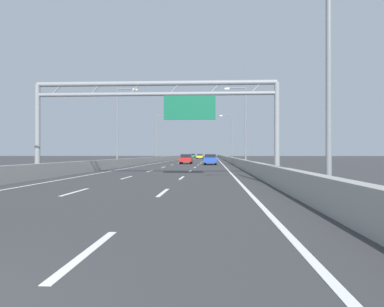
% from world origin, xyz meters
% --- Properties ---
extents(ground_plane, '(260.00, 260.00, 0.00)m').
position_xyz_m(ground_plane, '(0.00, 100.00, 0.00)').
color(ground_plane, '#38383A').
extents(lane_dash_left_1, '(0.16, 3.00, 0.01)m').
position_xyz_m(lane_dash_left_1, '(-1.80, 12.50, 0.01)').
color(lane_dash_left_1, white).
rests_on(lane_dash_left_1, ground_plane).
extents(lane_dash_left_2, '(0.16, 3.00, 0.01)m').
position_xyz_m(lane_dash_left_2, '(-1.80, 21.50, 0.01)').
color(lane_dash_left_2, white).
rests_on(lane_dash_left_2, ground_plane).
extents(lane_dash_left_3, '(0.16, 3.00, 0.01)m').
position_xyz_m(lane_dash_left_3, '(-1.80, 30.50, 0.01)').
color(lane_dash_left_3, white).
rests_on(lane_dash_left_3, ground_plane).
extents(lane_dash_left_4, '(0.16, 3.00, 0.01)m').
position_xyz_m(lane_dash_left_4, '(-1.80, 39.50, 0.01)').
color(lane_dash_left_4, white).
rests_on(lane_dash_left_4, ground_plane).
extents(lane_dash_left_5, '(0.16, 3.00, 0.01)m').
position_xyz_m(lane_dash_left_5, '(-1.80, 48.50, 0.01)').
color(lane_dash_left_5, white).
rests_on(lane_dash_left_5, ground_plane).
extents(lane_dash_left_6, '(0.16, 3.00, 0.01)m').
position_xyz_m(lane_dash_left_6, '(-1.80, 57.50, 0.01)').
color(lane_dash_left_6, white).
rests_on(lane_dash_left_6, ground_plane).
extents(lane_dash_left_7, '(0.16, 3.00, 0.01)m').
position_xyz_m(lane_dash_left_7, '(-1.80, 66.50, 0.01)').
color(lane_dash_left_7, white).
rests_on(lane_dash_left_7, ground_plane).
extents(lane_dash_left_8, '(0.16, 3.00, 0.01)m').
position_xyz_m(lane_dash_left_8, '(-1.80, 75.50, 0.01)').
color(lane_dash_left_8, white).
rests_on(lane_dash_left_8, ground_plane).
extents(lane_dash_left_9, '(0.16, 3.00, 0.01)m').
position_xyz_m(lane_dash_left_9, '(-1.80, 84.50, 0.01)').
color(lane_dash_left_9, white).
rests_on(lane_dash_left_9, ground_plane).
extents(lane_dash_left_10, '(0.16, 3.00, 0.01)m').
position_xyz_m(lane_dash_left_10, '(-1.80, 93.50, 0.01)').
color(lane_dash_left_10, white).
rests_on(lane_dash_left_10, ground_plane).
extents(lane_dash_left_11, '(0.16, 3.00, 0.01)m').
position_xyz_m(lane_dash_left_11, '(-1.80, 102.50, 0.01)').
color(lane_dash_left_11, white).
rests_on(lane_dash_left_11, ground_plane).
extents(lane_dash_left_12, '(0.16, 3.00, 0.01)m').
position_xyz_m(lane_dash_left_12, '(-1.80, 111.50, 0.01)').
color(lane_dash_left_12, white).
rests_on(lane_dash_left_12, ground_plane).
extents(lane_dash_left_13, '(0.16, 3.00, 0.01)m').
position_xyz_m(lane_dash_left_13, '(-1.80, 120.50, 0.01)').
color(lane_dash_left_13, white).
rests_on(lane_dash_left_13, ground_plane).
extents(lane_dash_left_14, '(0.16, 3.00, 0.01)m').
position_xyz_m(lane_dash_left_14, '(-1.80, 129.50, 0.01)').
color(lane_dash_left_14, white).
rests_on(lane_dash_left_14, ground_plane).
extents(lane_dash_left_15, '(0.16, 3.00, 0.01)m').
position_xyz_m(lane_dash_left_15, '(-1.80, 138.50, 0.01)').
color(lane_dash_left_15, white).
rests_on(lane_dash_left_15, ground_plane).
extents(lane_dash_left_16, '(0.16, 3.00, 0.01)m').
position_xyz_m(lane_dash_left_16, '(-1.80, 147.50, 0.01)').
color(lane_dash_left_16, white).
rests_on(lane_dash_left_16, ground_plane).
extents(lane_dash_left_17, '(0.16, 3.00, 0.01)m').
position_xyz_m(lane_dash_left_17, '(-1.80, 156.50, 0.01)').
color(lane_dash_left_17, white).
rests_on(lane_dash_left_17, ground_plane).
extents(lane_dash_right_0, '(0.16, 3.00, 0.01)m').
position_xyz_m(lane_dash_right_0, '(1.80, 3.50, 0.01)').
color(lane_dash_right_0, white).
rests_on(lane_dash_right_0, ground_plane).
extents(lane_dash_right_1, '(0.16, 3.00, 0.01)m').
position_xyz_m(lane_dash_right_1, '(1.80, 12.50, 0.01)').
color(lane_dash_right_1, white).
rests_on(lane_dash_right_1, ground_plane).
extents(lane_dash_right_2, '(0.16, 3.00, 0.01)m').
position_xyz_m(lane_dash_right_2, '(1.80, 21.50, 0.01)').
color(lane_dash_right_2, white).
rests_on(lane_dash_right_2, ground_plane).
extents(lane_dash_right_3, '(0.16, 3.00, 0.01)m').
position_xyz_m(lane_dash_right_3, '(1.80, 30.50, 0.01)').
color(lane_dash_right_3, white).
rests_on(lane_dash_right_3, ground_plane).
extents(lane_dash_right_4, '(0.16, 3.00, 0.01)m').
position_xyz_m(lane_dash_right_4, '(1.80, 39.50, 0.01)').
color(lane_dash_right_4, white).
rests_on(lane_dash_right_4, ground_plane).
extents(lane_dash_right_5, '(0.16, 3.00, 0.01)m').
position_xyz_m(lane_dash_right_5, '(1.80, 48.50, 0.01)').
color(lane_dash_right_5, white).
rests_on(lane_dash_right_5, ground_plane).
extents(lane_dash_right_6, '(0.16, 3.00, 0.01)m').
position_xyz_m(lane_dash_right_6, '(1.80, 57.50, 0.01)').
color(lane_dash_right_6, white).
rests_on(lane_dash_right_6, ground_plane).
extents(lane_dash_right_7, '(0.16, 3.00, 0.01)m').
position_xyz_m(lane_dash_right_7, '(1.80, 66.50, 0.01)').
color(lane_dash_right_7, white).
rests_on(lane_dash_right_7, ground_plane).
extents(lane_dash_right_8, '(0.16, 3.00, 0.01)m').
position_xyz_m(lane_dash_right_8, '(1.80, 75.50, 0.01)').
color(lane_dash_right_8, white).
rests_on(lane_dash_right_8, ground_plane).
extents(lane_dash_right_9, '(0.16, 3.00, 0.01)m').
position_xyz_m(lane_dash_right_9, '(1.80, 84.50, 0.01)').
color(lane_dash_right_9, white).
rests_on(lane_dash_right_9, ground_plane).
extents(lane_dash_right_10, '(0.16, 3.00, 0.01)m').
position_xyz_m(lane_dash_right_10, '(1.80, 93.50, 0.01)').
color(lane_dash_right_10, white).
rests_on(lane_dash_right_10, ground_plane).
extents(lane_dash_right_11, '(0.16, 3.00, 0.01)m').
position_xyz_m(lane_dash_right_11, '(1.80, 102.50, 0.01)').
color(lane_dash_right_11, white).
rests_on(lane_dash_right_11, ground_plane).
extents(lane_dash_right_12, '(0.16, 3.00, 0.01)m').
position_xyz_m(lane_dash_right_12, '(1.80, 111.50, 0.01)').
color(lane_dash_right_12, white).
rests_on(lane_dash_right_12, ground_plane).
extents(lane_dash_right_13, '(0.16, 3.00, 0.01)m').
position_xyz_m(lane_dash_right_13, '(1.80, 120.50, 0.01)').
color(lane_dash_right_13, white).
rests_on(lane_dash_right_13, ground_plane).
extents(lane_dash_right_14, '(0.16, 3.00, 0.01)m').
position_xyz_m(lane_dash_right_14, '(1.80, 129.50, 0.01)').
color(lane_dash_right_14, white).
rests_on(lane_dash_right_14, ground_plane).
extents(lane_dash_right_15, '(0.16, 3.00, 0.01)m').
position_xyz_m(lane_dash_right_15, '(1.80, 138.50, 0.01)').
color(lane_dash_right_15, white).
rests_on(lane_dash_right_15, ground_plane).
extents(lane_dash_right_16, '(0.16, 3.00, 0.01)m').
position_xyz_m(lane_dash_right_16, '(1.80, 147.50, 0.01)').
color(lane_dash_right_16, white).
rests_on(lane_dash_right_16, ground_plane).
extents(lane_dash_right_17, '(0.16, 3.00, 0.01)m').
position_xyz_m(lane_dash_right_17, '(1.80, 156.50, 0.01)').
color(lane_dash_right_17, white).
rests_on(lane_dash_right_17, ground_plane).
extents(edge_line_left, '(0.16, 176.00, 0.01)m').
position_xyz_m(edge_line_left, '(-5.25, 88.00, 0.01)').
color(edge_line_left, white).
rests_on(edge_line_left, ground_plane).
extents(edge_line_right, '(0.16, 176.00, 0.01)m').
position_xyz_m(edge_line_right, '(5.25, 88.00, 0.01)').
color(edge_line_right, white).
rests_on(edge_line_right, ground_plane).
extents(barrier_left, '(0.45, 220.00, 0.95)m').
position_xyz_m(barrier_left, '(-6.90, 110.00, 0.47)').
color(barrier_left, '#9E9E99').
rests_on(barrier_left, ground_plane).
extents(barrier_right, '(0.45, 220.00, 0.95)m').
position_xyz_m(barrier_right, '(6.90, 110.00, 0.47)').
color(barrier_right, '#9E9E99').
rests_on(barrier_right, ground_plane).
extents(sign_gantry, '(16.27, 0.36, 6.36)m').
position_xyz_m(sign_gantry, '(0.30, 21.91, 4.84)').
color(sign_gantry, gray).
rests_on(sign_gantry, ground_plane).
extents(streetlamp_right_near, '(2.58, 0.28, 9.50)m').
position_xyz_m(streetlamp_right_near, '(7.47, 10.41, 5.40)').
color(streetlamp_right_near, slate).
rests_on(streetlamp_right_near, ground_plane).
extents(streetlamp_left_mid, '(2.58, 0.28, 9.50)m').
position_xyz_m(streetlamp_left_mid, '(-7.47, 41.69, 5.40)').
color(streetlamp_left_mid, slate).
rests_on(streetlamp_left_mid, ground_plane).
extents(streetlamp_right_mid, '(2.58, 0.28, 9.50)m').
position_xyz_m(streetlamp_right_mid, '(7.47, 41.69, 5.40)').
color(streetlamp_right_mid, slate).
rests_on(streetlamp_right_mid, ground_plane).
extents(streetlamp_left_far, '(2.58, 0.28, 9.50)m').
position_xyz_m(streetlamp_left_far, '(-7.47, 72.98, 5.40)').
color(streetlamp_left_far, slate).
rests_on(streetlamp_left_far, ground_plane).
extents(streetlamp_right_far, '(2.58, 0.28, 9.50)m').
position_xyz_m(streetlamp_right_far, '(7.47, 72.98, 5.40)').
color(streetlamp_right_far, slate).
rests_on(streetlamp_right_far, ground_plane).
extents(blue_car, '(1.72, 4.60, 1.47)m').
position_xyz_m(blue_car, '(3.48, 49.66, 0.76)').
color(blue_car, '#2347AD').
rests_on(blue_car, ground_plane).
extents(green_car, '(1.76, 4.13, 1.47)m').
position_xyz_m(green_car, '(-3.61, 134.35, 0.74)').
color(green_car, '#1E7A38').
rests_on(green_car, ground_plane).
extents(red_car, '(1.75, 4.46, 1.47)m').
position_xyz_m(red_car, '(-0.23, 53.79, 0.76)').
color(red_car, red).
rests_on(red_car, ground_plane).
extents(yellow_car, '(1.83, 4.20, 1.39)m').
position_xyz_m(yellow_car, '(-0.05, 108.47, 0.72)').
color(yellow_car, yellow).
rests_on(yellow_car, ground_plane).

